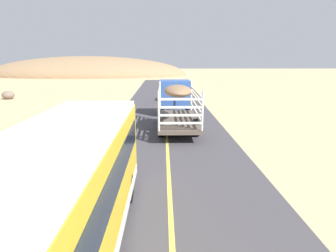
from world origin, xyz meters
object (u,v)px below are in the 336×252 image
bus (57,203)px  boulder_near_shoulder (8,95)px  livestock_truck (176,98)px  car_far (172,95)px

bus → boulder_near_shoulder: bus is taller
livestock_truck → car_far: 10.28m
livestock_truck → bus: bearing=-101.5°
livestock_truck → boulder_near_shoulder: bearing=148.0°
boulder_near_shoulder → bus: bearing=-60.5°
bus → car_far: bus is taller
bus → car_far: 26.44m
car_far → boulder_near_shoulder: 19.11m
livestock_truck → bus: (-3.25, -16.00, -0.04)m
car_far → boulder_near_shoulder: car_far is taller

